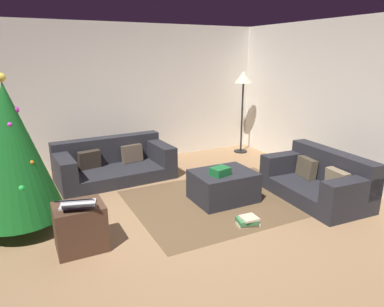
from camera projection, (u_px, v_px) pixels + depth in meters
ground_plane at (181, 232)px, 4.14m from camera, size 6.40×6.40×0.00m
rear_partition at (109, 95)px, 6.46m from camera, size 6.40×0.12×2.60m
corner_partition at (372, 106)px, 5.14m from camera, size 0.12×6.40×2.60m
couch_left at (113, 163)px, 5.90m from camera, size 1.93×1.09×0.66m
couch_right at (319, 180)px, 5.05m from camera, size 0.94×1.58×0.69m
ottoman at (223, 186)px, 5.00m from camera, size 0.86×0.68×0.43m
gift_box at (220, 171)px, 4.79m from camera, size 0.29×0.25×0.11m
tv_remote at (219, 173)px, 4.88m from camera, size 0.08×0.17×0.02m
christmas_tree at (12, 152)px, 3.94m from camera, size 1.02×1.02×1.86m
side_table at (80, 227)px, 3.74m from camera, size 0.52×0.44×0.51m
laptop at (77, 203)px, 3.60m from camera, size 0.45×0.46×0.17m
book_stack at (248, 221)px, 4.29m from camera, size 0.30×0.26×0.11m
corner_lamp at (243, 84)px, 7.10m from camera, size 0.36×0.36×1.71m
area_rug at (223, 199)px, 5.06m from camera, size 2.60×2.00×0.01m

